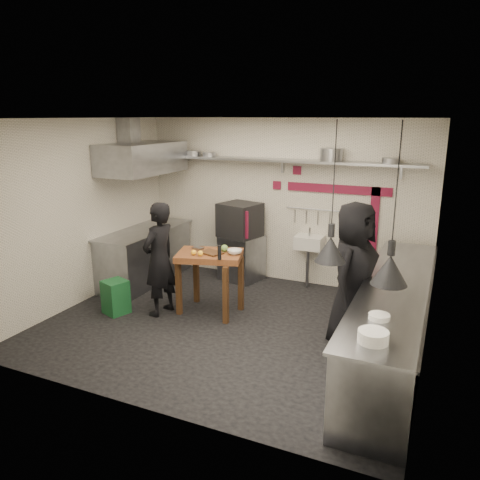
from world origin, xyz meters
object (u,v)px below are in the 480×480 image
at_px(combi_oven, 240,220).
at_px(prep_table, 210,283).
at_px(green_bin, 116,297).
at_px(chef_left, 159,259).
at_px(oven_stand, 242,258).
at_px(chef_right, 353,275).

distance_m(combi_oven, prep_table, 1.61).
height_order(green_bin, chef_left, chef_left).
height_order(prep_table, chef_left, chef_left).
bearing_deg(oven_stand, chef_left, -89.17).
bearing_deg(green_bin, combi_oven, 62.56).
distance_m(green_bin, prep_table, 1.41).
relative_size(combi_oven, chef_left, 0.38).
bearing_deg(green_bin, chef_right, 8.13).
distance_m(oven_stand, green_bin, 2.38).
distance_m(combi_oven, chef_right, 2.77).
xyz_separation_m(green_bin, chef_right, (3.33, 0.48, 0.67)).
bearing_deg(chef_left, prep_table, 124.91).
distance_m(green_bin, chef_left, 0.89).
xyz_separation_m(oven_stand, green_bin, (-1.09, -2.12, -0.15)).
distance_m(prep_table, chef_left, 0.81).
relative_size(green_bin, prep_table, 0.54).
xyz_separation_m(oven_stand, chef_left, (-0.48, -1.84, 0.43)).
xyz_separation_m(chef_left, chef_right, (2.72, 0.20, 0.09)).
xyz_separation_m(prep_table, chef_left, (-0.64, -0.33, 0.37)).
relative_size(oven_stand, prep_table, 0.87).
xyz_separation_m(oven_stand, chef_right, (2.24, -1.64, 0.52)).
relative_size(green_bin, chef_left, 0.30).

